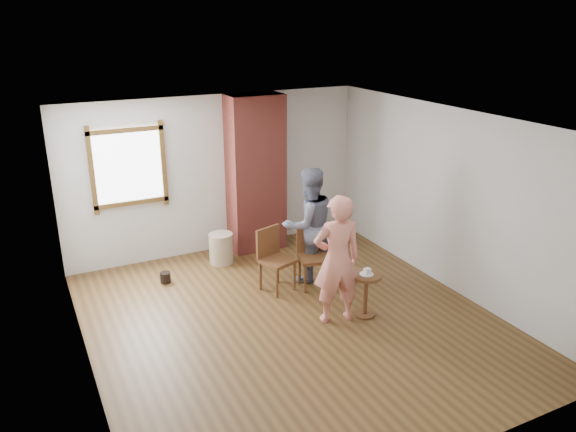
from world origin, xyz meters
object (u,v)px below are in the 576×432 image
object	(u,v)px
dining_chair_right	(313,252)
man	(309,225)
side_table	(366,288)
stoneware_crock	(221,248)
dining_chair_left	(274,256)
person_pink	(337,260)

from	to	relation	value
dining_chair_right	man	world-z (taller)	man
side_table	man	bearing A→B (deg)	95.82
man	stoneware_crock	bearing A→B (deg)	-51.46
dining_chair_left	side_table	bearing A→B (deg)	-77.53
side_table	man	world-z (taller)	man
man	person_pink	bearing A→B (deg)	75.08
side_table	man	xyz separation A→B (m)	(-0.14, 1.32, 0.46)
side_table	person_pink	distance (m)	0.62
stoneware_crock	person_pink	xyz separation A→B (m)	(0.70, -2.37, 0.61)
man	side_table	bearing A→B (deg)	93.29
side_table	dining_chair_right	bearing A→B (deg)	99.45
dining_chair_right	man	bearing A→B (deg)	91.81
stoneware_crock	dining_chair_left	world-z (taller)	dining_chair_left
dining_chair_right	man	size ratio (longest dim) A/B	0.53
stoneware_crock	dining_chair_right	distance (m)	1.66
side_table	person_pink	bearing A→B (deg)	169.36
stoneware_crock	dining_chair_right	xyz separation A→B (m)	(0.93, -1.34, 0.27)
man	dining_chair_left	bearing A→B (deg)	4.06
dining_chair_right	person_pink	size ratio (longest dim) A/B	0.54
stoneware_crock	dining_chair_right	size ratio (longest dim) A/B	0.54
dining_chair_right	side_table	size ratio (longest dim) A/B	1.53
stoneware_crock	side_table	xyz separation A→B (m)	(1.11, -2.45, 0.16)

